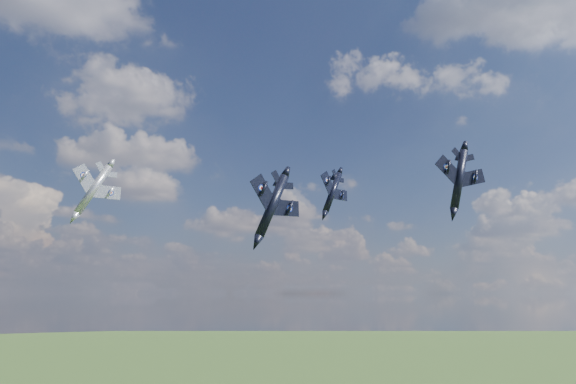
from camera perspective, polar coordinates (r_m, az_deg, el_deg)
name	(u,v)px	position (r m, az deg, el deg)	size (l,w,h in m)	color
jet_lead_navy	(272,206)	(88.43, -1.62, -1.40)	(11.05, 15.41, 3.19)	black
jet_right_navy	(459,179)	(85.44, 17.00, 1.25)	(8.97, 12.51, 2.59)	black
jet_high_navy	(332,192)	(108.76, 4.54, -0.05)	(9.00, 12.55, 2.60)	black
jet_left_silver	(93,190)	(94.58, -19.18, 0.23)	(9.01, 12.56, 2.60)	gray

